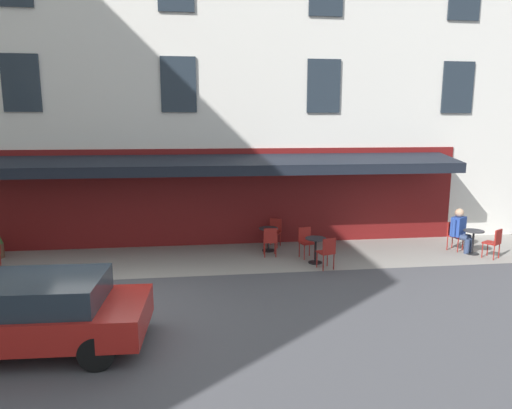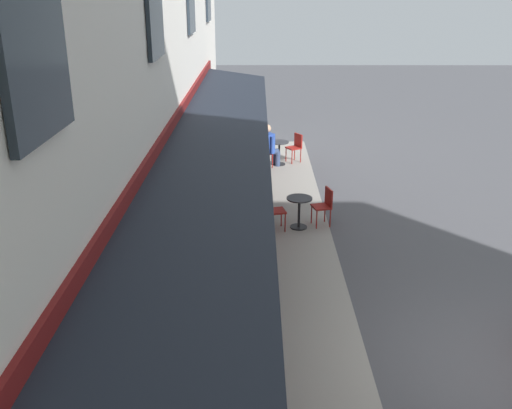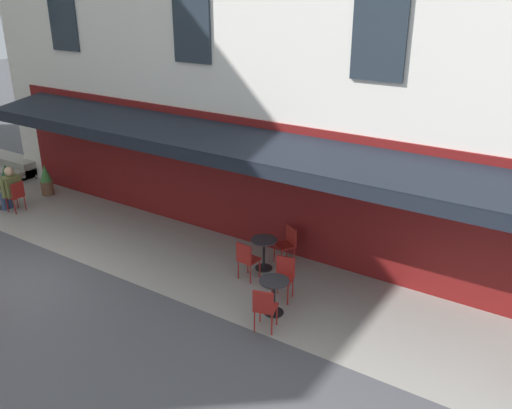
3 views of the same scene
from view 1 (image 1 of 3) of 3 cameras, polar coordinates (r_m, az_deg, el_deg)
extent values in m
plane|color=#4C4C51|center=(10.81, -19.06, -12.15)|extent=(70.00, 70.00, 0.00)
cube|color=gray|center=(13.82, -2.74, -6.65)|extent=(20.50, 3.20, 0.01)
cube|color=silver|center=(19.68, -2.13, 20.43)|extent=(20.00, 9.00, 15.00)
cube|color=maroon|center=(14.97, -4.23, 0.93)|extent=(16.00, 0.06, 3.20)
cube|color=black|center=(14.01, -4.11, 5.44)|extent=(15.00, 1.70, 0.36)
cube|color=black|center=(13.20, -3.89, 4.15)|extent=(15.00, 0.04, 0.28)
cube|color=#232D38|center=(17.20, 24.10, 13.32)|extent=(1.10, 0.06, 1.70)
cube|color=#232D38|center=(15.35, 8.53, 14.55)|extent=(1.10, 0.06, 1.70)
cube|color=#232D38|center=(14.80, -9.75, 14.69)|extent=(1.10, 0.06, 1.70)
cube|color=#232D38|center=(15.69, -27.53, 13.45)|extent=(1.10, 0.06, 1.70)
cylinder|color=maroon|center=(14.48, -29.53, -6.30)|extent=(0.03, 0.03, 0.45)
cylinder|color=black|center=(14.47, 1.56, -5.81)|extent=(0.40, 0.40, 0.03)
cylinder|color=black|center=(14.38, 1.57, -4.49)|extent=(0.06, 0.06, 0.72)
cylinder|color=#2D2D33|center=(14.29, 1.58, -3.03)|extent=(0.60, 0.60, 0.03)
cylinder|color=maroon|center=(14.07, 2.39, -5.40)|extent=(0.03, 0.03, 0.45)
cylinder|color=maroon|center=(14.04, 1.00, -5.43)|extent=(0.03, 0.03, 0.45)
cylinder|color=maroon|center=(13.74, 2.53, -5.78)|extent=(0.03, 0.03, 0.45)
cylinder|color=maroon|center=(13.71, 1.11, -5.81)|extent=(0.03, 0.03, 0.45)
cube|color=maroon|center=(13.82, 1.76, -4.62)|extent=(0.43, 0.43, 0.04)
cube|color=maroon|center=(13.59, 1.83, -3.88)|extent=(0.40, 0.07, 0.42)
cylinder|color=maroon|center=(14.82, 1.43, -4.59)|extent=(0.03, 0.03, 0.45)
cylinder|color=maroon|center=(14.71, 2.69, -4.70)|extent=(0.03, 0.03, 0.45)
cylinder|color=maroon|center=(15.13, 1.87, -4.28)|extent=(0.03, 0.03, 0.45)
cylinder|color=maroon|center=(15.02, 3.09, -4.39)|extent=(0.03, 0.03, 0.45)
cube|color=maroon|center=(14.86, 2.28, -3.57)|extent=(0.54, 0.54, 0.04)
cube|color=maroon|center=(14.97, 2.50, -2.56)|extent=(0.37, 0.22, 0.42)
cylinder|color=black|center=(13.36, 7.47, -7.27)|extent=(0.40, 0.40, 0.03)
cylinder|color=black|center=(13.26, 7.51, -5.84)|extent=(0.06, 0.06, 0.72)
cylinder|color=#2D2D33|center=(13.17, 7.55, -4.28)|extent=(0.60, 0.60, 0.03)
cylinder|color=maroon|center=(13.08, 8.99, -6.74)|extent=(0.03, 0.03, 0.45)
cylinder|color=maroon|center=(12.91, 7.69, -6.93)|extent=(0.03, 0.03, 0.45)
cylinder|color=maroon|center=(12.80, 9.79, -7.13)|extent=(0.03, 0.03, 0.45)
cylinder|color=maroon|center=(12.63, 8.47, -7.34)|extent=(0.03, 0.03, 0.45)
cube|color=maroon|center=(12.78, 8.76, -5.98)|extent=(0.49, 0.49, 0.04)
cube|color=maroon|center=(12.57, 9.22, -5.18)|extent=(0.40, 0.15, 0.42)
cylinder|color=maroon|center=(13.55, 6.11, -6.06)|extent=(0.03, 0.03, 0.45)
cylinder|color=maroon|center=(13.70, 7.39, -5.91)|extent=(0.03, 0.03, 0.45)
cylinder|color=maroon|center=(13.85, 5.49, -5.70)|extent=(0.03, 0.03, 0.45)
cylinder|color=maroon|center=(13.99, 6.75, -5.55)|extent=(0.03, 0.03, 0.45)
cube|color=maroon|center=(13.71, 6.45, -4.82)|extent=(0.48, 0.48, 0.04)
cube|color=maroon|center=(13.80, 6.14, -3.72)|extent=(0.40, 0.13, 0.42)
cylinder|color=black|center=(15.66, 25.58, -5.59)|extent=(0.40, 0.40, 0.03)
cylinder|color=black|center=(15.58, 25.68, -4.36)|extent=(0.06, 0.06, 0.72)
cylinder|color=#2D2D33|center=(15.49, 25.79, -3.02)|extent=(0.60, 0.60, 0.03)
cylinder|color=maroon|center=(15.61, 27.17, -4.97)|extent=(0.03, 0.03, 0.45)
cylinder|color=maroon|center=(15.31, 26.64, -5.21)|extent=(0.03, 0.03, 0.45)
cylinder|color=maroon|center=(15.48, 28.32, -5.19)|extent=(0.03, 0.03, 0.45)
cylinder|color=maroon|center=(15.18, 27.81, -5.43)|extent=(0.03, 0.03, 0.45)
cube|color=maroon|center=(15.34, 27.56, -4.31)|extent=(0.55, 0.55, 0.04)
cube|color=maroon|center=(15.22, 28.25, -3.59)|extent=(0.36, 0.24, 0.42)
cylinder|color=maroon|center=(15.60, 24.11, -4.74)|extent=(0.03, 0.03, 0.45)
cylinder|color=maroon|center=(15.90, 24.62, -4.50)|extent=(0.03, 0.03, 0.45)
cylinder|color=maroon|center=(15.74, 22.99, -4.53)|extent=(0.03, 0.03, 0.45)
cylinder|color=maroon|center=(16.04, 23.51, -4.30)|extent=(0.03, 0.03, 0.45)
cube|color=maroon|center=(15.76, 23.87, -3.65)|extent=(0.56, 0.56, 0.04)
cube|color=maroon|center=(15.78, 23.34, -2.74)|extent=(0.35, 0.26, 0.42)
cylinder|color=navy|center=(15.57, 25.06, -4.80)|extent=(0.16, 0.16, 0.47)
cylinder|color=navy|center=(15.58, 24.53, -3.78)|extent=(0.34, 0.39, 0.17)
cylinder|color=navy|center=(15.74, 25.35, -4.66)|extent=(0.16, 0.16, 0.47)
cylinder|color=navy|center=(15.75, 24.82, -3.66)|extent=(0.34, 0.39, 0.17)
cube|color=#28479E|center=(15.67, 24.16, -2.53)|extent=(0.58, 0.52, 0.61)
sphere|color=tan|center=(15.58, 24.27, -0.95)|extent=(0.27, 0.27, 0.27)
cylinder|color=#28479E|center=(15.40, 23.68, -2.78)|extent=(0.11, 0.11, 0.54)
cylinder|color=#28479E|center=(15.95, 24.61, -2.42)|extent=(0.11, 0.11, 0.54)
cube|color=#A81E19|center=(9.25, -27.25, -12.78)|extent=(4.37, 1.97, 0.55)
cube|color=#232D38|center=(9.00, -26.33, -9.83)|extent=(2.47, 1.69, 0.48)
cylinder|color=black|center=(9.63, -17.07, -12.91)|extent=(0.60, 0.20, 0.60)
cylinder|color=black|center=(8.23, -19.45, -17.22)|extent=(0.60, 0.20, 0.60)
camera|label=2|loc=(16.15, -42.72, 12.30)|focal=40.17mm
camera|label=3|loc=(9.49, 56.85, 18.72)|focal=38.17mm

